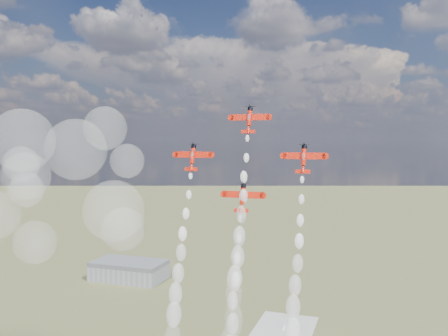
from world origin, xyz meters
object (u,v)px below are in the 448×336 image
at_px(plane_right, 304,158).
at_px(plane_lead, 249,119).
at_px(hangar, 129,270).
at_px(plane_left, 192,157).
at_px(plane_slot, 242,197).

bearing_deg(plane_right, plane_lead, 168.22).
distance_m(plane_lead, plane_right, 18.19).
height_order(hangar, plane_lead, plane_lead).
height_order(plane_left, plane_right, same).
distance_m(plane_left, plane_right, 29.81).
bearing_deg(plane_slot, plane_lead, 90.00).
relative_size(plane_lead, plane_right, 1.00).
distance_m(plane_lead, plane_slot, 20.87).
bearing_deg(hangar, plane_lead, -51.51).
bearing_deg(plane_right, plane_slot, -168.22).
xyz_separation_m(hangar, plane_lead, (133.08, -167.39, 96.62)).
xyz_separation_m(plane_right, plane_slot, (-14.90, -3.11, -9.96)).
bearing_deg(plane_left, plane_slot, -11.78).
height_order(plane_lead, plane_slot, plane_lead).
bearing_deg(plane_lead, plane_left, -168.22).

